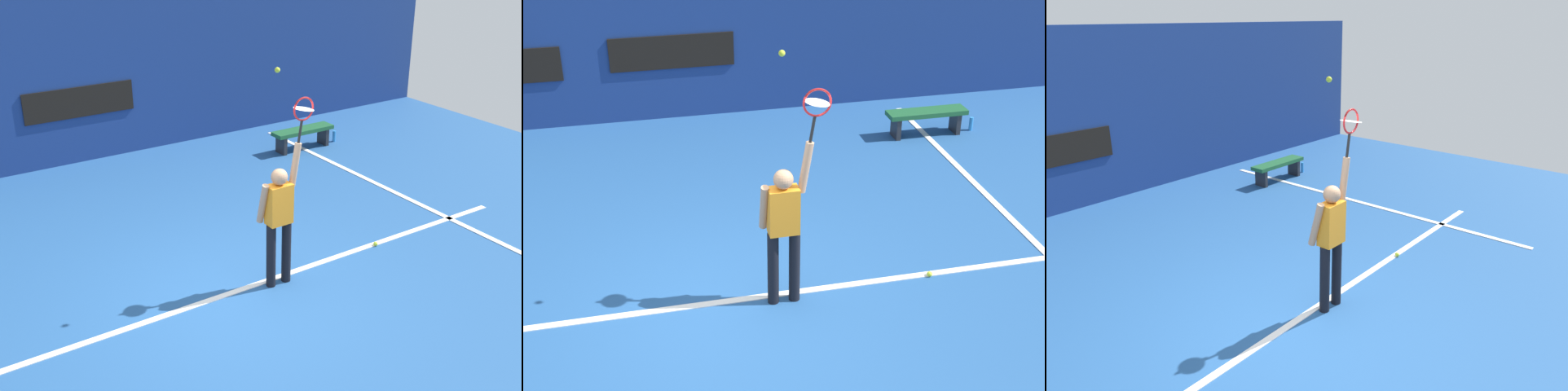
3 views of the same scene
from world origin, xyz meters
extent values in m
plane|color=#23518C|center=(0.00, 0.00, 0.00)|extent=(18.00, 18.00, 0.00)
cube|color=navy|center=(0.00, 6.13, 1.74)|extent=(18.00, 0.20, 3.47)
cube|color=black|center=(0.00, 6.01, 1.24)|extent=(2.20, 0.03, 0.60)
cube|color=white|center=(0.00, 0.12, 0.01)|extent=(10.00, 0.10, 0.01)
cube|color=white|center=(4.14, 2.00, 0.01)|extent=(0.10, 7.00, 0.01)
cylinder|color=black|center=(0.49, 0.00, 0.46)|extent=(0.13, 0.13, 0.92)
cylinder|color=black|center=(0.74, 0.00, 0.46)|extent=(0.13, 0.13, 0.92)
cube|color=orange|center=(0.61, 0.00, 1.20)|extent=(0.34, 0.20, 0.55)
sphere|color=tan|center=(0.61, 0.00, 1.58)|extent=(0.22, 0.22, 0.22)
cylinder|color=tan|center=(0.86, 0.00, 1.70)|extent=(0.18, 0.09, 0.59)
cylinder|color=tan|center=(0.41, 0.08, 1.22)|extent=(0.09, 0.23, 0.58)
cylinder|color=black|center=(0.93, 0.00, 2.13)|extent=(0.08, 0.03, 0.30)
torus|color=red|center=(0.97, 0.00, 2.42)|extent=(0.36, 0.02, 0.36)
cylinder|color=silver|center=(0.97, 0.00, 2.42)|extent=(0.26, 0.27, 0.05)
sphere|color=#CCE033|center=(0.62, 0.07, 2.95)|extent=(0.07, 0.07, 0.07)
cube|color=#1E592D|center=(4.14, 4.23, 0.41)|extent=(1.40, 0.36, 0.08)
cube|color=#262628|center=(3.59, 4.23, 0.18)|extent=(0.08, 0.32, 0.37)
cube|color=#262628|center=(4.69, 4.23, 0.18)|extent=(0.08, 0.32, 0.37)
cylinder|color=#338CD8|center=(5.01, 4.23, 0.12)|extent=(0.07, 0.07, 0.24)
sphere|color=#CCE033|center=(2.47, 0.08, 0.03)|extent=(0.07, 0.07, 0.07)
camera|label=1|loc=(-3.82, -6.38, 4.76)|focal=45.13mm
camera|label=2|loc=(-1.02, -7.01, 5.18)|focal=51.80mm
camera|label=3|loc=(-4.03, -3.50, 3.64)|focal=34.88mm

